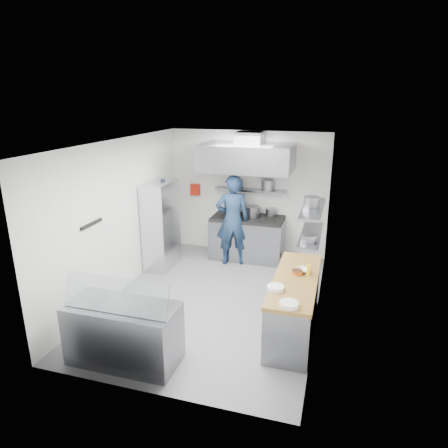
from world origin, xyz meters
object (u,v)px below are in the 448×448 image
(chef, at_px, (233,220))
(display_case, at_px, (124,333))
(wire_rack, at_px, (161,225))
(gas_range, at_px, (247,239))

(chef, bearing_deg, display_case, 63.34)
(display_case, bearing_deg, wire_rack, 105.69)
(chef, distance_m, wire_rack, 1.51)
(gas_range, bearing_deg, chef, -120.21)
(wire_rack, bearing_deg, display_case, -74.31)
(wire_rack, relative_size, display_case, 1.23)
(gas_range, distance_m, chef, 0.71)
(chef, bearing_deg, gas_range, -138.88)
(chef, bearing_deg, wire_rack, 3.74)
(gas_range, xyz_separation_m, chef, (-0.23, -0.40, 0.54))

